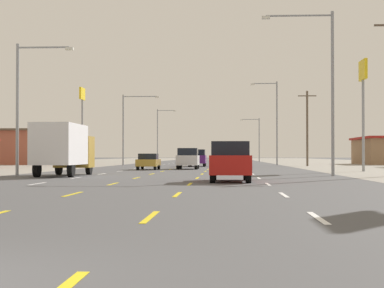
{
  "coord_description": "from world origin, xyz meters",
  "views": [
    {
      "loc": [
        3.32,
        -6.08,
        1.3
      ],
      "look_at": [
        -0.72,
        70.7,
        2.7
      ],
      "focal_mm": 58.38,
      "sensor_mm": 36.0,
      "label": 1
    }
  ],
  "objects_px": {
    "suv_inner_right_nearest": "(230,161)",
    "suv_center_turn_far": "(197,158)",
    "pole_sign_left_row_2": "(82,106)",
    "streetlight_right_row_2": "(257,136)",
    "box_truck_far_left_near": "(63,147)",
    "pole_sign_right_row_1": "(363,86)",
    "suv_center_turn_midfar": "(188,158)",
    "streetlight_right_row_0": "(325,80)",
    "streetlight_left_row_1": "(127,123)",
    "streetlight_left_row_2": "(159,132)",
    "sedan_inner_right_farther": "(225,159)",
    "sedan_inner_left_mid": "(149,161)",
    "streetlight_left_row_0": "(23,99)",
    "streetlight_right_row_1": "(275,118)"
  },
  "relations": [
    {
      "from": "box_truck_far_left_near",
      "to": "streetlight_left_row_0",
      "type": "distance_m",
      "value": 4.42
    },
    {
      "from": "pole_sign_right_row_1",
      "to": "streetlight_left_row_1",
      "type": "relative_size",
      "value": 0.97
    },
    {
      "from": "streetlight_left_row_0",
      "to": "streetlight_right_row_1",
      "type": "height_order",
      "value": "streetlight_right_row_1"
    },
    {
      "from": "suv_center_turn_midfar",
      "to": "streetlight_left_row_2",
      "type": "bearing_deg",
      "value": 98.42
    },
    {
      "from": "suv_center_turn_midfar",
      "to": "streetlight_right_row_1",
      "type": "xyz_separation_m",
      "value": [
        10.02,
        22.93,
        5.18
      ]
    },
    {
      "from": "suv_inner_right_nearest",
      "to": "streetlight_right_row_2",
      "type": "bearing_deg",
      "value": 86.21
    },
    {
      "from": "streetlight_right_row_0",
      "to": "streetlight_left_row_2",
      "type": "xyz_separation_m",
      "value": [
        -19.5,
        84.37,
        -0.05
      ]
    },
    {
      "from": "suv_center_turn_midfar",
      "to": "pole_sign_left_row_2",
      "type": "bearing_deg",
      "value": 127.74
    },
    {
      "from": "streetlight_left_row_0",
      "to": "streetlight_left_row_2",
      "type": "bearing_deg",
      "value": 90.04
    },
    {
      "from": "pole_sign_left_row_2",
      "to": "streetlight_right_row_0",
      "type": "relative_size",
      "value": 0.94
    },
    {
      "from": "sedan_inner_right_farther",
      "to": "streetlight_left_row_1",
      "type": "xyz_separation_m",
      "value": [
        -12.97,
        -22.28,
        4.78
      ]
    },
    {
      "from": "sedan_inner_left_mid",
      "to": "streetlight_left_row_0",
      "type": "height_order",
      "value": "streetlight_left_row_0"
    },
    {
      "from": "pole_sign_left_row_2",
      "to": "streetlight_left_row_2",
      "type": "height_order",
      "value": "streetlight_left_row_2"
    },
    {
      "from": "pole_sign_right_row_1",
      "to": "streetlight_right_row_2",
      "type": "bearing_deg",
      "value": 93.77
    },
    {
      "from": "box_truck_far_left_near",
      "to": "streetlight_right_row_2",
      "type": "xyz_separation_m",
      "value": [
        16.58,
        85.41,
        3.23
      ]
    },
    {
      "from": "streetlight_left_row_0",
      "to": "box_truck_far_left_near",
      "type": "bearing_deg",
      "value": -19.63
    },
    {
      "from": "pole_sign_left_row_2",
      "to": "streetlight_right_row_2",
      "type": "height_order",
      "value": "pole_sign_left_row_2"
    },
    {
      "from": "box_truck_far_left_near",
      "to": "streetlight_left_row_2",
      "type": "bearing_deg",
      "value": 91.99
    },
    {
      "from": "streetlight_right_row_2",
      "to": "streetlight_right_row_0",
      "type": "bearing_deg",
      "value": -90.04
    },
    {
      "from": "streetlight_left_row_0",
      "to": "streetlight_right_row_0",
      "type": "height_order",
      "value": "streetlight_right_row_0"
    },
    {
      "from": "pole_sign_right_row_1",
      "to": "streetlight_left_row_0",
      "type": "xyz_separation_m",
      "value": [
        -24.3,
        -11.38,
        -1.94
      ]
    },
    {
      "from": "suv_center_turn_midfar",
      "to": "suv_center_turn_far",
      "type": "xyz_separation_m",
      "value": [
        0.29,
        13.41,
        0.0
      ]
    },
    {
      "from": "streetlight_left_row_1",
      "to": "streetlight_right_row_2",
      "type": "distance_m",
      "value": 46.41
    },
    {
      "from": "suv_center_turn_midfar",
      "to": "streetlight_right_row_2",
      "type": "distance_m",
      "value": 65.99
    },
    {
      "from": "suv_center_turn_far",
      "to": "pole_sign_left_row_2",
      "type": "relative_size",
      "value": 0.5
    },
    {
      "from": "suv_center_turn_midfar",
      "to": "streetlight_right_row_0",
      "type": "bearing_deg",
      "value": -62.88
    },
    {
      "from": "sedan_inner_left_mid",
      "to": "suv_center_turn_midfar",
      "type": "height_order",
      "value": "suv_center_turn_midfar"
    },
    {
      "from": "suv_inner_right_nearest",
      "to": "suv_center_turn_midfar",
      "type": "height_order",
      "value": "same"
    },
    {
      "from": "suv_inner_right_nearest",
      "to": "suv_center_turn_midfar",
      "type": "relative_size",
      "value": 1.0
    },
    {
      "from": "suv_center_turn_far",
      "to": "sedan_inner_right_farther",
      "type": "distance_m",
      "value": 31.98
    },
    {
      "from": "sedan_inner_right_farther",
      "to": "suv_center_turn_far",
      "type": "bearing_deg",
      "value": -95.85
    },
    {
      "from": "suv_center_turn_far",
      "to": "streetlight_right_row_0",
      "type": "bearing_deg",
      "value": -73.67
    },
    {
      "from": "suv_center_turn_midfar",
      "to": "pole_sign_right_row_1",
      "type": "distance_m",
      "value": 17.71
    },
    {
      "from": "suv_inner_right_nearest",
      "to": "streetlight_right_row_2",
      "type": "relative_size",
      "value": 0.56
    },
    {
      "from": "streetlight_left_row_1",
      "to": "streetlight_right_row_0",
      "type": "bearing_deg",
      "value": -65.43
    },
    {
      "from": "streetlight_right_row_1",
      "to": "streetlight_left_row_2",
      "type": "height_order",
      "value": "streetlight_right_row_1"
    },
    {
      "from": "streetlight_right_row_2",
      "to": "box_truck_far_left_near",
      "type": "bearing_deg",
      "value": -100.99
    },
    {
      "from": "sedan_inner_left_mid",
      "to": "streetlight_left_row_1",
      "type": "xyz_separation_m",
      "value": [
        -5.99,
        25.6,
        4.78
      ]
    },
    {
      "from": "suv_center_turn_far",
      "to": "streetlight_left_row_1",
      "type": "relative_size",
      "value": 0.52
    },
    {
      "from": "sedan_inner_right_farther",
      "to": "streetlight_right_row_2",
      "type": "xyz_separation_m",
      "value": [
        6.36,
        19.9,
        4.31
      ]
    },
    {
      "from": "suv_center_turn_midfar",
      "to": "streetlight_right_row_2",
      "type": "height_order",
      "value": "streetlight_right_row_2"
    },
    {
      "from": "sedan_inner_right_farther",
      "to": "pole_sign_left_row_2",
      "type": "xyz_separation_m",
      "value": [
        -18.06,
        -26.47,
        6.75
      ]
    },
    {
      "from": "pole_sign_right_row_1",
      "to": "suv_inner_right_nearest",
      "type": "bearing_deg",
      "value": -118.61
    },
    {
      "from": "sedan_inner_right_farther",
      "to": "pole_sign_left_row_2",
      "type": "bearing_deg",
      "value": -124.31
    },
    {
      "from": "streetlight_left_row_0",
      "to": "streetlight_left_row_2",
      "type": "relative_size",
      "value": 0.81
    },
    {
      "from": "streetlight_left_row_0",
      "to": "sedan_inner_left_mid",
      "type": "bearing_deg",
      "value": 69.67
    },
    {
      "from": "sedan_inner_left_mid",
      "to": "suv_center_turn_far",
      "type": "distance_m",
      "value": 16.51
    },
    {
      "from": "box_truck_far_left_near",
      "to": "pole_sign_right_row_1",
      "type": "xyz_separation_m",
      "value": [
        21.39,
        12.41,
        5.09
      ]
    },
    {
      "from": "suv_inner_right_nearest",
      "to": "suv_center_turn_far",
      "type": "height_order",
      "value": "same"
    },
    {
      "from": "box_truck_far_left_near",
      "to": "suv_center_turn_midfar",
      "type": "height_order",
      "value": "box_truck_far_left_near"
    }
  ]
}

